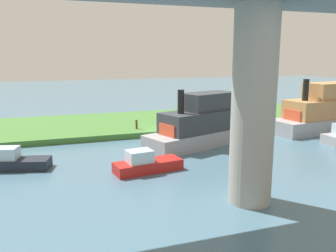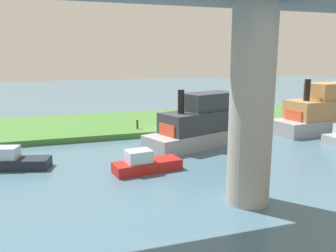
# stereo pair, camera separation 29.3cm
# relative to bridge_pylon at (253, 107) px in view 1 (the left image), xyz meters

# --- Properties ---
(ground_plane) EXTENTS (160.00, 160.00, 0.00)m
(ground_plane) POSITION_rel_bridge_pylon_xyz_m (-1.09, -14.93, -4.71)
(ground_plane) COLOR #476B7F
(grassy_bank) EXTENTS (80.00, 12.00, 0.50)m
(grassy_bank) POSITION_rel_bridge_pylon_xyz_m (-1.09, -20.93, -4.46)
(grassy_bank) COLOR #427533
(grassy_bank) RESTS_ON ground
(bridge_pylon) EXTENTS (2.09, 2.09, 9.43)m
(bridge_pylon) POSITION_rel_bridge_pylon_xyz_m (0.00, 0.00, 0.00)
(bridge_pylon) COLOR #9E998E
(bridge_pylon) RESTS_ON ground
(person_on_bank) EXTENTS (0.50, 0.50, 1.39)m
(person_on_bank) POSITION_rel_bridge_pylon_xyz_m (-6.75, -18.36, -3.51)
(person_on_bank) COLOR #2D334C
(person_on_bank) RESTS_ON grassy_bank
(mooring_post) EXTENTS (0.20, 0.20, 0.83)m
(mooring_post) POSITION_rel_bridge_pylon_xyz_m (1.56, -16.73, -3.80)
(mooring_post) COLOR brown
(mooring_post) RESTS_ON grassy_bank
(motorboat_red) EXTENTS (10.22, 4.54, 5.05)m
(motorboat_red) POSITION_rel_bridge_pylon_xyz_m (-15.58, -12.35, -2.84)
(motorboat_red) COLOR #99999E
(motorboat_red) RESTS_ON ground
(pontoon_yellow) EXTENTS (4.51, 2.61, 1.42)m
(pontoon_yellow) POSITION_rel_bridge_pylon_xyz_m (11.51, -9.35, -4.21)
(pontoon_yellow) COLOR #1E232D
(pontoon_yellow) RESTS_ON ground
(riverboat_paddlewheel) EXTENTS (9.52, 5.83, 4.62)m
(riverboat_paddlewheel) POSITION_rel_bridge_pylon_xyz_m (-2.37, -11.13, -3.00)
(riverboat_paddlewheel) COLOR #99999E
(riverboat_paddlewheel) RESTS_ON ground
(motorboat_white) EXTENTS (4.43, 2.09, 1.42)m
(motorboat_white) POSITION_rel_bridge_pylon_xyz_m (3.61, -6.09, -4.21)
(motorboat_white) COLOR red
(motorboat_white) RESTS_ON ground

